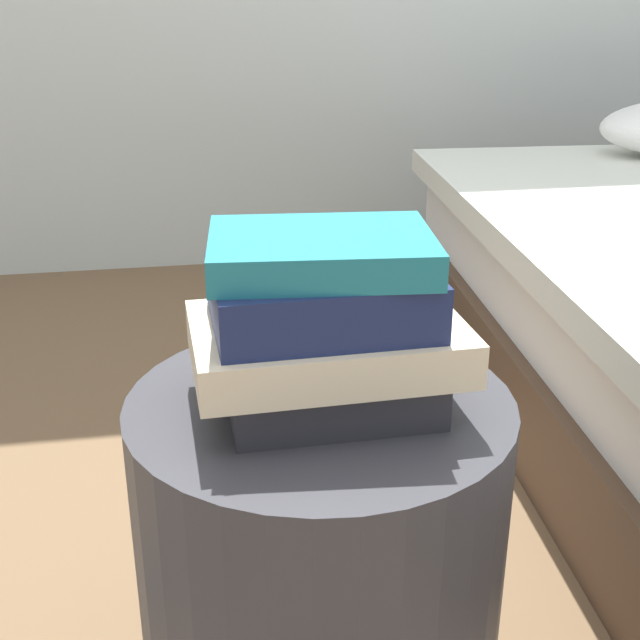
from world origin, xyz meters
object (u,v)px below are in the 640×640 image
Objects in this scene: book_cream at (327,343)px; book_teal at (319,252)px; side_table at (320,575)px; book_charcoal at (329,382)px; book_navy at (323,297)px.

book_cream is 1.26× the size of book_teal.
side_table is 2.17× the size of book_charcoal.
book_cream reaches higher than book_charcoal.
book_charcoal is at bearing -34.94° from side_table.
side_table is 0.43m from book_teal.
book_charcoal is 0.77× the size of book_cream.
side_table is at bearing 143.49° from book_charcoal.
book_charcoal is 0.05m from book_cream.
book_cream is 0.06m from book_navy.
book_teal is at bearing 162.98° from book_cream.
book_teal reaches higher than side_table.
side_table is 0.32m from book_cream.
book_navy reaches higher than book_charcoal.
book_charcoal is at bearing 13.20° from book_teal.
side_table is at bearing 79.62° from book_teal.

